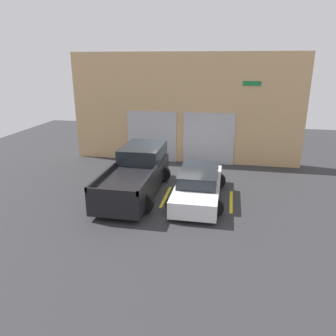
% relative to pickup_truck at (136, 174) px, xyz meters
% --- Properties ---
extents(ground_plane, '(28.00, 28.00, 0.00)m').
position_rel_pickup_truck_xyz_m(ground_plane, '(1.35, 1.72, -0.83)').
color(ground_plane, '#2D2D30').
extents(shophouse_building, '(12.50, 0.68, 5.86)m').
position_rel_pickup_truck_xyz_m(shophouse_building, '(1.34, 5.01, 2.06)').
color(shophouse_building, tan).
rests_on(shophouse_building, ground).
extents(pickup_truck, '(2.46, 5.44, 1.77)m').
position_rel_pickup_truck_xyz_m(pickup_truck, '(0.00, 0.00, 0.00)').
color(pickup_truck, black).
rests_on(pickup_truck, ground).
extents(sedan_white, '(2.16, 4.59, 1.25)m').
position_rel_pickup_truck_xyz_m(sedan_white, '(2.69, -0.29, -0.23)').
color(sedan_white, white).
rests_on(sedan_white, ground).
extents(parking_stripe_far_left, '(0.12, 2.20, 0.01)m').
position_rel_pickup_truck_xyz_m(parking_stripe_far_left, '(-1.35, -0.32, -0.82)').
color(parking_stripe_far_left, gold).
rests_on(parking_stripe_far_left, ground).
extents(parking_stripe_left, '(0.12, 2.20, 0.01)m').
position_rel_pickup_truck_xyz_m(parking_stripe_left, '(1.35, -0.32, -0.82)').
color(parking_stripe_left, gold).
rests_on(parking_stripe_left, ground).
extents(parking_stripe_centre, '(0.12, 2.20, 0.01)m').
position_rel_pickup_truck_xyz_m(parking_stripe_centre, '(4.04, -0.32, -0.82)').
color(parking_stripe_centre, gold).
rests_on(parking_stripe_centre, ground).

